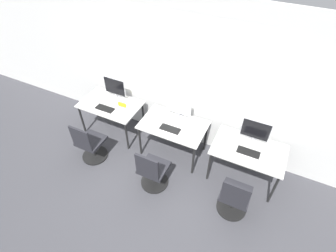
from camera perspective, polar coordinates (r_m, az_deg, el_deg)
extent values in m
plane|color=#3D3D42|center=(4.95, -0.74, -8.34)|extent=(20.00, 20.00, 0.00)
cube|color=silver|center=(4.58, 3.92, 10.41)|extent=(12.00, 0.05, 2.80)
cube|color=silver|center=(5.22, -12.45, 4.63)|extent=(1.16, 0.73, 0.02)
cylinder|color=black|center=(5.57, -18.19, 1.29)|extent=(0.04, 0.04, 0.69)
cylinder|color=black|center=(5.02, -8.95, -2.19)|extent=(0.04, 0.04, 0.69)
cylinder|color=black|center=(5.91, -14.40, 5.01)|extent=(0.04, 0.04, 0.69)
cylinder|color=black|center=(5.39, -5.39, 2.11)|extent=(0.04, 0.04, 0.69)
cylinder|color=#B2B2B7|center=(5.34, -11.17, 6.11)|extent=(0.19, 0.19, 0.01)
cylinder|color=#B2B2B7|center=(5.31, -11.24, 6.53)|extent=(0.04, 0.04, 0.09)
cube|color=#B2B2B7|center=(5.19, -11.52, 8.43)|extent=(0.46, 0.01, 0.36)
cube|color=black|center=(5.19, -11.58, 8.38)|extent=(0.44, 0.01, 0.34)
cube|color=black|center=(5.11, -13.56, 3.74)|extent=(0.36, 0.15, 0.02)
ellipsoid|color=silver|center=(4.98, -11.22, 3.10)|extent=(0.06, 0.09, 0.03)
cylinder|color=black|center=(5.26, -15.54, -6.15)|extent=(0.48, 0.48, 0.03)
cylinder|color=black|center=(5.12, -15.95, -4.71)|extent=(0.04, 0.04, 0.37)
cube|color=#232328|center=(4.97, -16.41, -3.10)|extent=(0.44, 0.44, 0.05)
cube|color=#232328|center=(4.71, -18.47, -2.63)|extent=(0.40, 0.04, 0.44)
cube|color=silver|center=(4.66, 1.17, 0.22)|extent=(1.16, 0.73, 0.02)
cylinder|color=black|center=(4.90, -6.11, -3.26)|extent=(0.04, 0.04, 0.69)
cylinder|color=black|center=(4.59, 5.51, -7.46)|extent=(0.04, 0.04, 0.69)
cylinder|color=black|center=(5.28, -2.67, 1.21)|extent=(0.04, 0.04, 0.69)
cylinder|color=black|center=(4.99, 8.19, -2.36)|extent=(0.04, 0.04, 0.69)
cylinder|color=#B2B2B7|center=(4.80, 2.31, 2.03)|extent=(0.19, 0.19, 0.01)
cylinder|color=#B2B2B7|center=(4.76, 2.32, 2.48)|extent=(0.04, 0.04, 0.09)
cube|color=#B2B2B7|center=(4.63, 2.42, 4.50)|extent=(0.46, 0.01, 0.36)
cube|color=silver|center=(4.63, 2.38, 4.44)|extent=(0.44, 0.01, 0.34)
cube|color=black|center=(4.55, 0.46, -0.63)|extent=(0.36, 0.15, 0.02)
ellipsoid|color=silver|center=(4.47, 3.06, -1.68)|extent=(0.06, 0.09, 0.03)
cylinder|color=black|center=(4.71, -2.92, -12.02)|extent=(0.48, 0.48, 0.03)
cylinder|color=black|center=(4.55, -3.01, -10.60)|extent=(0.04, 0.04, 0.37)
cube|color=#232328|center=(4.38, -3.11, -9.00)|extent=(0.44, 0.44, 0.05)
cube|color=#232328|center=(4.08, -4.59, -8.91)|extent=(0.40, 0.04, 0.44)
cube|color=silver|center=(4.44, 17.25, -4.99)|extent=(1.16, 0.73, 0.02)
cylinder|color=black|center=(4.54, 8.93, -8.64)|extent=(0.04, 0.04, 0.69)
cylinder|color=black|center=(4.53, 21.97, -12.74)|extent=(0.04, 0.04, 0.69)
cylinder|color=black|center=(4.95, 11.33, -3.38)|extent=(0.04, 0.04, 0.69)
cylinder|color=black|center=(4.94, 23.14, -7.08)|extent=(0.04, 0.04, 0.69)
cylinder|color=#B2B2B7|center=(4.57, 17.83, -3.18)|extent=(0.19, 0.19, 0.01)
cylinder|color=#B2B2B7|center=(4.53, 17.96, -2.75)|extent=(0.04, 0.04, 0.09)
cube|color=#B2B2B7|center=(4.39, 18.56, -0.79)|extent=(0.46, 0.01, 0.36)
cube|color=black|center=(4.39, 18.54, -0.86)|extent=(0.44, 0.01, 0.34)
cube|color=black|center=(4.38, 17.09, -5.46)|extent=(0.36, 0.15, 0.02)
ellipsoid|color=silver|center=(4.37, 20.31, -6.50)|extent=(0.06, 0.09, 0.03)
cylinder|color=black|center=(4.56, 13.60, -16.83)|extent=(0.48, 0.48, 0.03)
cylinder|color=black|center=(4.39, 14.04, -15.53)|extent=(0.04, 0.04, 0.37)
cube|color=#232328|center=(4.22, 14.52, -14.06)|extent=(0.44, 0.44, 0.05)
cube|color=#232328|center=(3.90, 14.38, -14.42)|extent=(0.40, 0.04, 0.44)
cube|color=yellow|center=(5.08, -9.96, 4.58)|extent=(0.16, 0.03, 0.08)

